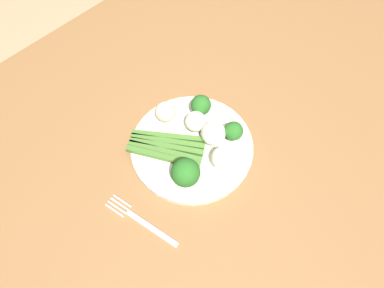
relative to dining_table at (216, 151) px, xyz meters
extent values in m
cube|color=tan|center=(0.00, 0.00, -0.66)|extent=(6.00, 6.00, 0.02)
cube|color=olive|center=(0.00, 0.00, 0.07)|extent=(1.45, 1.07, 0.04)
cylinder|color=olive|center=(0.67, 0.47, -0.30)|extent=(0.07, 0.07, 0.70)
cylinder|color=silver|center=(-0.07, 0.01, 0.09)|extent=(0.26, 0.26, 0.01)
cube|color=#47752D|center=(-0.14, 0.03, 0.11)|extent=(0.09, 0.15, 0.01)
cube|color=#47752D|center=(-0.13, 0.04, 0.11)|extent=(0.09, 0.15, 0.01)
cube|color=#47752D|center=(-0.12, 0.05, 0.11)|extent=(0.09, 0.14, 0.01)
cube|color=#47752D|center=(-0.11, 0.05, 0.11)|extent=(0.10, 0.14, 0.01)
cube|color=#47752D|center=(-0.10, 0.06, 0.11)|extent=(0.11, 0.13, 0.01)
cylinder|color=#568E33|center=(0.00, 0.06, 0.11)|extent=(0.02, 0.02, 0.02)
sphere|color=#286B23|center=(0.00, 0.06, 0.13)|extent=(0.04, 0.04, 0.04)
cylinder|color=#568E33|center=(0.00, -0.04, 0.11)|extent=(0.01, 0.01, 0.01)
sphere|color=#286B23|center=(0.00, -0.04, 0.13)|extent=(0.04, 0.04, 0.04)
cylinder|color=#568E33|center=(-0.14, -0.04, 0.11)|extent=(0.02, 0.02, 0.02)
sphere|color=#286B23|center=(-0.14, -0.04, 0.14)|extent=(0.06, 0.06, 0.06)
sphere|color=white|center=(-0.03, -0.01, 0.13)|extent=(0.05, 0.05, 0.05)
sphere|color=white|center=(-0.06, -0.06, 0.12)|extent=(0.05, 0.05, 0.05)
sphere|color=beige|center=(-0.06, 0.10, 0.13)|extent=(0.05, 0.05, 0.05)
sphere|color=white|center=(-0.03, 0.04, 0.13)|extent=(0.05, 0.05, 0.05)
cube|color=silver|center=(-0.25, -0.05, 0.09)|extent=(0.03, 0.12, 0.00)
cube|color=silver|center=(-0.26, 0.03, 0.09)|extent=(0.01, 0.04, 0.00)
cube|color=silver|center=(-0.26, 0.03, 0.09)|extent=(0.01, 0.04, 0.00)
cube|color=silver|center=(-0.27, 0.03, 0.09)|extent=(0.01, 0.04, 0.00)
cube|color=silver|center=(-0.28, 0.02, 0.09)|extent=(0.01, 0.04, 0.00)
camera|label=1|loc=(-0.34, -0.25, 0.76)|focal=33.07mm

